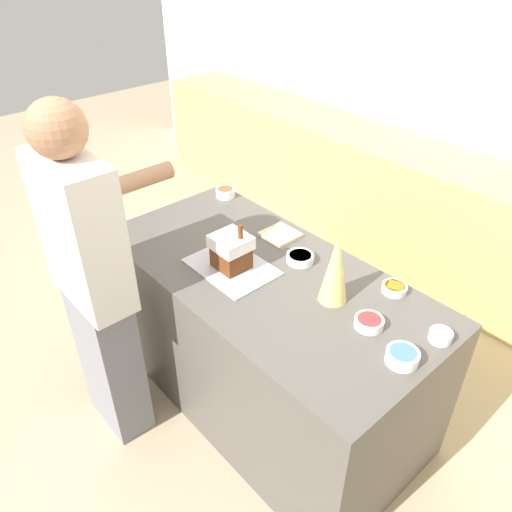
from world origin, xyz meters
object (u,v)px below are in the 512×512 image
Objects in this scene: baking_tray at (232,267)px; gingerbread_house at (231,251)px; person at (94,285)px; candy_bowl_beside_tree at (394,288)px; candy_bowl_far_left at (300,258)px; cookbook at (280,235)px; decorative_tree at (335,267)px; candy_bowl_near_tray_right at (402,357)px; candy_bowl_near_tray_left at (441,335)px; candy_bowl_behind_tray at (225,192)px; candy_bowl_front_corner at (369,322)px.

baking_tray is 1.76× the size of gingerbread_house.
person is (-0.28, -0.58, -0.07)m from gingerbread_house.
candy_bowl_beside_tree is at bearing 34.47° from gingerbread_house.
candy_bowl_far_left is at bearing 57.33° from baking_tray.
cookbook is at bearing 97.37° from gingerbread_house.
decorative_tree is at bearing 20.79° from gingerbread_house.
candy_bowl_near_tray_right is 0.95× the size of candy_bowl_far_left.
candy_bowl_near_tray_left is at bearing 81.31° from candy_bowl_near_tray_right.
candy_bowl_behind_tray is at bearing 107.45° from person.
person is (-0.99, -0.74, 0.01)m from candy_bowl_front_corner.
candy_bowl_front_corner is 0.78m from cookbook.
person is at bearing -115.69° from baking_tray.
candy_bowl_near_tray_left is 0.05× the size of person.
candy_bowl_behind_tray is 0.93× the size of candy_bowl_front_corner.
cookbook is at bearing 159.47° from candy_bowl_far_left.
decorative_tree is 0.50m from candy_bowl_near_tray_left.
candy_bowl_near_tray_left is 1.52m from person.
candy_bowl_far_left is (0.18, 0.29, 0.02)m from baking_tray.
candy_bowl_behind_tray is (-1.09, 0.26, -0.15)m from decorative_tree.
candy_bowl_far_left is 0.48m from candy_bowl_beside_tree.
candy_bowl_behind_tray is at bearing 179.76° from candy_bowl_beside_tree.
candy_bowl_behind_tray is at bearing 173.01° from cookbook.
candy_bowl_behind_tray is 1.00× the size of candy_bowl_beside_tree.
baking_tray is 0.38m from cookbook.
candy_bowl_near_tray_right reaches higher than candy_bowl_far_left.
candy_bowl_near_tray_right reaches higher than candy_bowl_near_tray_left.
candy_bowl_beside_tree is (-0.31, 0.12, -0.01)m from candy_bowl_near_tray_left.
candy_bowl_beside_tree is 0.69m from cookbook.
candy_bowl_front_corner reaches higher than baking_tray.
baking_tray is 0.65m from person.
candy_bowl_front_corner is at bearing -13.44° from candy_bowl_far_left.
cookbook is 0.10× the size of person.
gingerbread_house is 0.75m from candy_bowl_behind_tray.
candy_bowl_far_left is 0.25m from cookbook.
decorative_tree reaches higher than candy_bowl_beside_tree.
candy_bowl_far_left is at bearing 166.56° from candy_bowl_front_corner.
gingerbread_house is 0.39m from cookbook.
candy_bowl_behind_tray is 1.23× the size of candy_bowl_near_tray_left.
candy_bowl_behind_tray is 0.80m from candy_bowl_far_left.
gingerbread_house reaches higher than candy_bowl_near_tray_left.
person is at bearing -135.00° from decorative_tree.
candy_bowl_behind_tray is 0.84× the size of candy_bowl_far_left.
candy_bowl_near_tray_right is at bearing -16.26° from cookbook.
person is at bearing -142.97° from candy_bowl_front_corner.
person is (-0.23, -0.96, 0.02)m from cookbook.
decorative_tree is 0.35m from candy_bowl_far_left.
cookbook is (-0.69, -0.06, -0.01)m from candy_bowl_beside_tree.
candy_bowl_near_tray_right is at bearing 29.44° from person.
candy_bowl_near_tray_left is 0.53× the size of cookbook.
gingerbread_house is at bearing -36.35° from candy_bowl_behind_tray.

